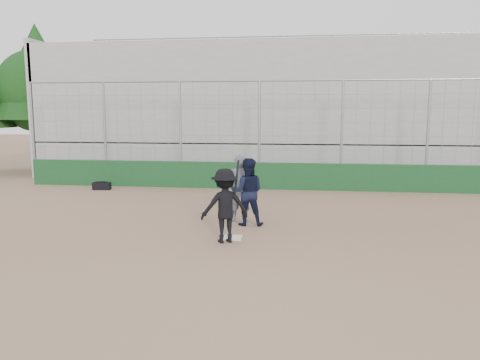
# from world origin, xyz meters

# --- Properties ---
(ground) EXTENTS (90.00, 90.00, 0.00)m
(ground) POSITION_xyz_m (0.00, 0.00, 0.00)
(ground) COLOR brown
(ground) RESTS_ON ground
(home_plate) EXTENTS (0.44, 0.44, 0.02)m
(home_plate) POSITION_xyz_m (0.00, 0.00, 0.01)
(home_plate) COLOR white
(home_plate) RESTS_ON ground
(backstop) EXTENTS (18.10, 0.25, 4.04)m
(backstop) POSITION_xyz_m (0.00, 7.00, 0.96)
(backstop) COLOR #133D1C
(backstop) RESTS_ON ground
(bleachers) EXTENTS (20.25, 6.70, 6.98)m
(bleachers) POSITION_xyz_m (0.00, 11.95, 2.92)
(bleachers) COLOR #959595
(bleachers) RESTS_ON ground
(tree_left) EXTENTS (4.48, 4.48, 7.00)m
(tree_left) POSITION_xyz_m (-11.00, 11.00, 4.39)
(tree_left) COLOR #3A2315
(tree_left) RESTS_ON ground
(batter_at_plate) EXTENTS (1.22, 0.98, 1.82)m
(batter_at_plate) POSITION_xyz_m (-0.12, -0.32, 0.83)
(batter_at_plate) COLOR black
(batter_at_plate) RESTS_ON ground
(catcher_crouched) EXTENTS (0.89, 0.71, 1.17)m
(catcher_crouched) POSITION_xyz_m (0.21, 1.26, 0.58)
(catcher_crouched) COLOR black
(catcher_crouched) RESTS_ON ground
(umpire) EXTENTS (0.70, 0.50, 1.60)m
(umpire) POSITION_xyz_m (-0.05, 1.66, 0.80)
(umpire) COLOR #4F5864
(umpire) RESTS_ON ground
(equipment_bag) EXTENTS (0.66, 0.32, 0.32)m
(equipment_bag) POSITION_xyz_m (-5.80, 6.04, 0.14)
(equipment_bag) COLOR black
(equipment_bag) RESTS_ON ground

